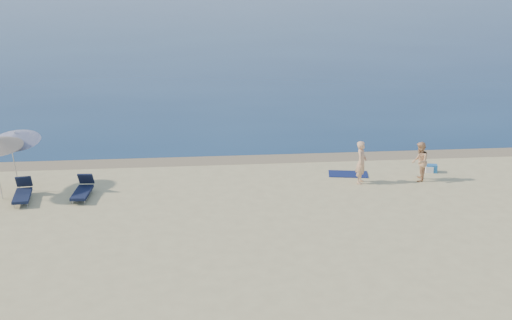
% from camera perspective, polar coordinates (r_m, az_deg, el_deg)
% --- Properties ---
extents(sea, '(240.00, 160.00, 0.01)m').
position_cam_1_polar(sea, '(109.22, -3.82, 12.60)').
color(sea, '#0D284E').
rests_on(sea, ground).
extents(wet_sand_strip, '(240.00, 1.60, 0.00)m').
position_cam_1_polar(wet_sand_strip, '(29.75, 1.67, 0.16)').
color(wet_sand_strip, '#847254').
rests_on(wet_sand_strip, ground).
extents(person_left, '(0.67, 0.77, 1.77)m').
position_cam_1_polar(person_left, '(26.54, 9.35, -0.20)').
color(person_left, '#E2A87F').
rests_on(person_left, ground).
extents(person_right, '(0.87, 0.97, 1.65)m').
position_cam_1_polar(person_right, '(27.33, 14.35, -0.14)').
color(person_right, tan).
rests_on(person_right, ground).
extents(beach_towel, '(1.80, 1.21, 0.03)m').
position_cam_1_polar(beach_towel, '(27.77, 8.20, -1.25)').
color(beach_towel, '#0E1747').
rests_on(beach_towel, ground).
extents(white_bag, '(0.38, 0.34, 0.28)m').
position_cam_1_polar(white_bag, '(28.70, 15.13, -0.80)').
color(white_bag, white).
rests_on(white_bag, ground).
extents(blue_cooler, '(0.54, 0.44, 0.34)m').
position_cam_1_polar(blue_cooler, '(28.76, 15.32, -0.72)').
color(blue_cooler, '#2067AF').
rests_on(blue_cooler, ground).
extents(umbrella_near, '(2.05, 2.07, 2.55)m').
position_cam_1_polar(umbrella_near, '(26.91, -20.62, 1.94)').
color(umbrella_near, silver).
rests_on(umbrella_near, ground).
extents(lounger_left, '(0.81, 1.86, 0.80)m').
position_cam_1_polar(lounger_left, '(26.02, -20.04, -2.78)').
color(lounger_left, '#121A33').
rests_on(lounger_left, ground).
extents(lounger_right, '(0.69, 1.81, 0.79)m').
position_cam_1_polar(lounger_right, '(25.67, -15.15, -2.60)').
color(lounger_right, black).
rests_on(lounger_right, ground).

